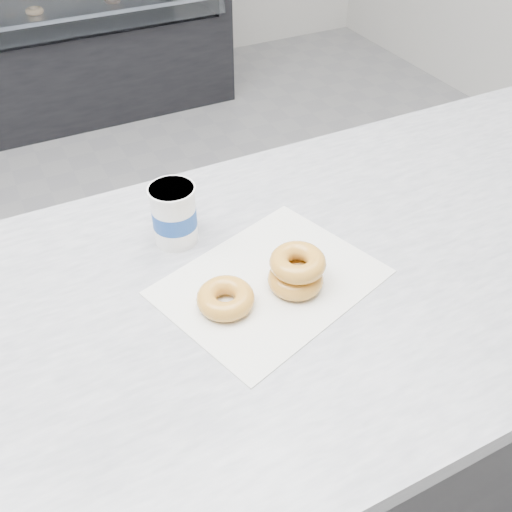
{
  "coord_description": "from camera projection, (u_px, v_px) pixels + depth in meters",
  "views": [
    {
      "loc": [
        -0.14,
        -1.19,
        1.55
      ],
      "look_at": [
        0.17,
        -0.59,
        0.96
      ],
      "focal_mm": 40.0,
      "sensor_mm": 36.0,
      "label": 1
    }
  ],
  "objects": [
    {
      "name": "counter",
      "position": [
        186.0,
        470.0,
        1.17
      ],
      "size": [
        3.06,
        0.76,
        0.9
      ],
      "color": "#333335",
      "rests_on": "ground"
    },
    {
      "name": "wax_paper",
      "position": [
        270.0,
        282.0,
        0.94
      ],
      "size": [
        0.4,
        0.35,
        0.0
      ],
      "primitive_type": "cube",
      "rotation": [
        0.0,
        0.0,
        0.31
      ],
      "color": "silver",
      "rests_on": "counter"
    },
    {
      "name": "coffee_cup",
      "position": [
        174.0,
        214.0,
        0.99
      ],
      "size": [
        0.1,
        0.1,
        0.11
      ],
      "rotation": [
        0.0,
        0.0,
        -0.36
      ],
      "color": "white",
      "rests_on": "counter"
    },
    {
      "name": "donut_stack",
      "position": [
        297.0,
        271.0,
        0.91
      ],
      "size": [
        0.13,
        0.13,
        0.06
      ],
      "color": "gold",
      "rests_on": "wax_paper"
    },
    {
      "name": "donut_single",
      "position": [
        226.0,
        298.0,
        0.88
      ],
      "size": [
        0.11,
        0.11,
        0.03
      ],
      "primitive_type": "torus",
      "rotation": [
        0.0,
        0.0,
        0.3
      ],
      "color": "gold",
      "rests_on": "wax_paper"
    },
    {
      "name": "ground",
      "position": [
        130.0,
        387.0,
        1.87
      ],
      "size": [
        5.0,
        5.0,
        0.0
      ],
      "primitive_type": "plane",
      "color": "gray",
      "rests_on": "ground"
    }
  ]
}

